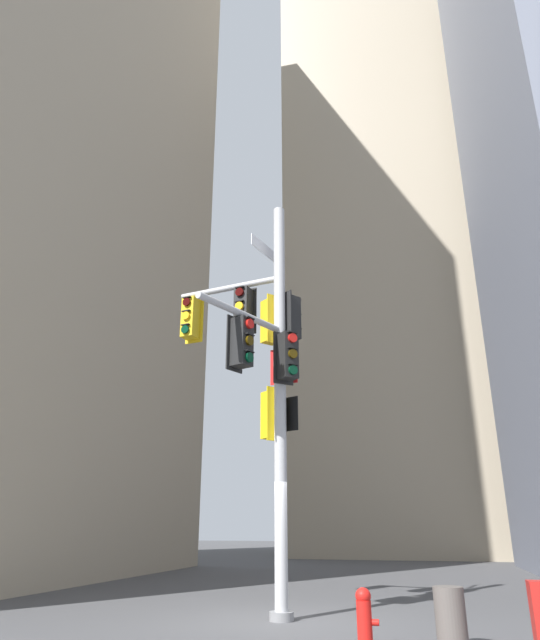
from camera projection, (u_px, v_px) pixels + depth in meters
The scene contains 5 objects.
ground at pixel (281, 621), 10.51m from camera, with size 120.00×120.00×0.00m, color #474749.
building_mid_block at pixel (387, 182), 44.59m from camera, with size 13.76×13.76×54.38m, color tan.
signal_pole_assembly at pixel (263, 358), 12.32m from camera, with size 3.07×3.17×8.79m.
fire_hydrant at pixel (364, 616), 8.25m from camera, with size 0.33×0.23×0.81m.
trash_bin at pixel (451, 617), 8.22m from camera, with size 0.44×0.44×0.82m, color #59514C.
Camera 1 is at (2.75, -11.48, 1.66)m, focal length 31.73 mm.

